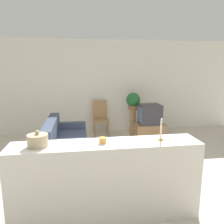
% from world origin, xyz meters
% --- Properties ---
extents(ground_plane, '(14.00, 14.00, 0.00)m').
position_xyz_m(ground_plane, '(0.00, 0.00, 0.00)').
color(ground_plane, beige).
extents(wall_back, '(9.00, 0.06, 2.70)m').
position_xyz_m(wall_back, '(0.00, 3.43, 1.35)').
color(wall_back, silver).
rests_on(wall_back, ground_plane).
extents(couch, '(0.82, 1.62, 0.85)m').
position_xyz_m(couch, '(-0.63, 1.39, 0.30)').
color(couch, '#384256').
rests_on(couch, ground_plane).
extents(tv_stand, '(0.78, 0.52, 0.44)m').
position_xyz_m(tv_stand, '(1.52, 2.36, 0.22)').
color(tv_stand, '#9E754C').
rests_on(tv_stand, ground_plane).
extents(television, '(0.55, 0.47, 0.52)m').
position_xyz_m(television, '(1.51, 2.36, 0.70)').
color(television, '#333338').
rests_on(television, tv_stand).
extents(wooden_chair, '(0.44, 0.44, 0.98)m').
position_xyz_m(wooden_chair, '(0.28, 3.07, 0.52)').
color(wooden_chair, '#9E754C').
rests_on(wooden_chair, ground_plane).
extents(plant_stand, '(0.18, 0.18, 0.75)m').
position_xyz_m(plant_stand, '(1.17, 2.81, 0.37)').
color(plant_stand, '#9E754C').
rests_on(plant_stand, ground_plane).
extents(potted_plant, '(0.39, 0.39, 0.48)m').
position_xyz_m(potted_plant, '(1.17, 2.81, 1.00)').
color(potted_plant, '#8E5B3D').
rests_on(potted_plant, plant_stand).
extents(foreground_counter, '(2.34, 0.44, 1.00)m').
position_xyz_m(foreground_counter, '(0.00, -0.52, 0.50)').
color(foreground_counter, silver).
rests_on(foreground_counter, ground_plane).
extents(decorative_bowl, '(0.24, 0.24, 0.20)m').
position_xyz_m(decorative_bowl, '(-0.80, -0.52, 1.08)').
color(decorative_bowl, tan).
rests_on(decorative_bowl, foreground_counter).
extents(candle_jar, '(0.09, 0.09, 0.07)m').
position_xyz_m(candle_jar, '(-0.04, -0.52, 1.04)').
color(candle_jar, gold).
rests_on(candle_jar, foreground_counter).
extents(candlestick, '(0.07, 0.07, 0.28)m').
position_xyz_m(candlestick, '(0.69, -0.52, 1.10)').
color(candlestick, '#B7933D').
rests_on(candlestick, foreground_counter).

